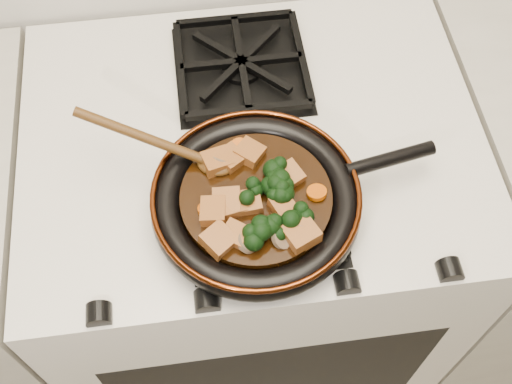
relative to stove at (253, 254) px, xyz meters
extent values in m
cube|color=silver|center=(0.00, 0.00, 0.00)|extent=(0.76, 0.60, 0.90)
cylinder|color=black|center=(-0.01, -0.15, 0.48)|extent=(0.28, 0.28, 0.01)
torus|color=black|center=(-0.01, -0.15, 0.49)|extent=(0.31, 0.31, 0.04)
torus|color=#4D1F0B|center=(-0.01, -0.15, 0.51)|extent=(0.31, 0.31, 0.01)
cylinder|color=black|center=(0.19, -0.11, 0.51)|extent=(0.14, 0.05, 0.02)
cylinder|color=black|center=(-0.01, -0.15, 0.50)|extent=(0.22, 0.22, 0.02)
cube|color=brown|center=(-0.05, -0.17, 0.52)|extent=(0.04, 0.04, 0.02)
cube|color=brown|center=(0.02, -0.18, 0.52)|extent=(0.04, 0.05, 0.02)
cube|color=brown|center=(-0.05, -0.21, 0.52)|extent=(0.05, 0.05, 0.02)
cube|color=brown|center=(-0.06, -0.16, 0.52)|extent=(0.04, 0.05, 0.03)
cube|color=brown|center=(-0.08, -0.17, 0.52)|extent=(0.04, 0.05, 0.03)
cube|color=brown|center=(-0.04, -0.09, 0.52)|extent=(0.05, 0.05, 0.02)
cube|color=brown|center=(-0.01, -0.08, 0.52)|extent=(0.05, 0.05, 0.03)
cube|color=brown|center=(-0.02, -0.16, 0.52)|extent=(0.03, 0.04, 0.02)
cube|color=brown|center=(0.04, -0.22, 0.52)|extent=(0.06, 0.06, 0.03)
cube|color=brown|center=(0.04, -0.13, 0.52)|extent=(0.05, 0.05, 0.03)
cube|color=brown|center=(-0.06, -0.09, 0.52)|extent=(0.05, 0.05, 0.03)
cube|color=brown|center=(-0.07, -0.22, 0.52)|extent=(0.06, 0.06, 0.03)
cylinder|color=#BC4B05|center=(0.03, -0.13, 0.51)|extent=(0.03, 0.03, 0.01)
cylinder|color=#BC4B05|center=(-0.03, -0.07, 0.51)|extent=(0.03, 0.03, 0.01)
cylinder|color=#BC4B05|center=(-0.08, -0.17, 0.51)|extent=(0.03, 0.03, 0.02)
cylinder|color=#BC4B05|center=(0.07, -0.16, 0.51)|extent=(0.03, 0.03, 0.01)
cylinder|color=brown|center=(0.04, -0.21, 0.52)|extent=(0.05, 0.04, 0.03)
cylinder|color=brown|center=(-0.06, -0.08, 0.52)|extent=(0.05, 0.05, 0.03)
cylinder|color=brown|center=(0.02, -0.22, 0.52)|extent=(0.04, 0.04, 0.02)
cylinder|color=brown|center=(-0.04, -0.23, 0.52)|extent=(0.03, 0.03, 0.03)
cylinder|color=brown|center=(0.01, -0.22, 0.52)|extent=(0.05, 0.05, 0.03)
ellipsoid|color=#492C0F|center=(-0.07, -0.09, 0.51)|extent=(0.07, 0.06, 0.02)
cylinder|color=#492C0F|center=(-0.16, -0.06, 0.55)|extent=(0.02, 0.02, 0.21)
camera|label=1|loc=(-0.08, -0.62, 1.30)|focal=45.00mm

